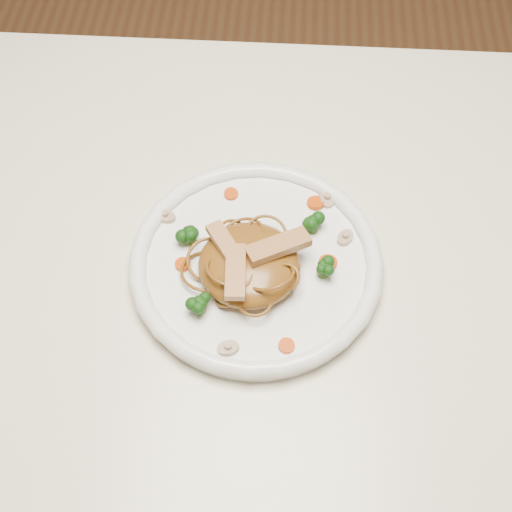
{
  "coord_description": "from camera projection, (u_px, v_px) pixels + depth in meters",
  "views": [
    {
      "loc": [
        0.03,
        -0.45,
        1.46
      ],
      "look_at": [
        0.0,
        -0.0,
        0.78
      ],
      "focal_mm": 49.82,
      "sensor_mm": 36.0,
      "label": 1
    }
  ],
  "objects": [
    {
      "name": "carrot_3",
      "position": [
        231.0,
        194.0,
        0.88
      ],
      "size": [
        0.02,
        0.02,
        0.0
      ],
      "primitive_type": "cylinder",
      "rotation": [
        0.0,
        0.0,
        0.02
      ],
      "color": "#C03707",
      "rests_on": "plate"
    },
    {
      "name": "noodle_mound",
      "position": [
        249.0,
        265.0,
        0.81
      ],
      "size": [
        0.13,
        0.13,
        0.04
      ],
      "primitive_type": "ellipsoid",
      "rotation": [
        0.0,
        0.0,
        -0.16
      ],
      "color": "brown",
      "rests_on": "plate"
    },
    {
      "name": "chicken_c",
      "position": [
        235.0,
        272.0,
        0.77
      ],
      "size": [
        0.03,
        0.07,
        0.01
      ],
      "primitive_type": "cube",
      "rotation": [
        0.0,
        0.0,
        4.76
      ],
      "color": "tan",
      "rests_on": "noodle_mound"
    },
    {
      "name": "mushroom_1",
      "position": [
        345.0,
        238.0,
        0.84
      ],
      "size": [
        0.03,
        0.03,
        0.01
      ],
      "primitive_type": "cylinder",
      "rotation": [
        0.0,
        0.0,
        1.0
      ],
      "color": "#C0AD90",
      "rests_on": "plate"
    },
    {
      "name": "carrot_2",
      "position": [
        328.0,
        262.0,
        0.82
      ],
      "size": [
        0.03,
        0.03,
        0.0
      ],
      "primitive_type": "cylinder",
      "rotation": [
        0.0,
        0.0,
        0.31
      ],
      "color": "#C03707",
      "rests_on": "plate"
    },
    {
      "name": "broccoli_2",
      "position": [
        199.0,
        304.0,
        0.78
      ],
      "size": [
        0.03,
        0.03,
        0.03
      ],
      "primitive_type": null,
      "rotation": [
        0.0,
        0.0,
        -0.01
      ],
      "color": "#13410D",
      "rests_on": "plate"
    },
    {
      "name": "ground",
      "position": [
        254.0,
        462.0,
        1.47
      ],
      "size": [
        4.0,
        4.0,
        0.0
      ],
      "primitive_type": "plane",
      "color": "brown",
      "rests_on": "ground"
    },
    {
      "name": "carrot_1",
      "position": [
        183.0,
        264.0,
        0.82
      ],
      "size": [
        0.02,
        0.02,
        0.0
      ],
      "primitive_type": "cylinder",
      "rotation": [
        0.0,
        0.0,
        -0.14
      ],
      "color": "#C03707",
      "rests_on": "plate"
    },
    {
      "name": "mushroom_3",
      "position": [
        327.0,
        199.0,
        0.88
      ],
      "size": [
        0.03,
        0.03,
        0.01
      ],
      "primitive_type": "cylinder",
      "rotation": [
        0.0,
        0.0,
        1.62
      ],
      "color": "#C0AD90",
      "rests_on": "plate"
    },
    {
      "name": "carrot_0",
      "position": [
        316.0,
        203.0,
        0.87
      ],
      "size": [
        0.03,
        0.03,
        0.0
      ],
      "primitive_type": "cylinder",
      "rotation": [
        0.0,
        0.0,
        -0.18
      ],
      "color": "#C03707",
      "rests_on": "plate"
    },
    {
      "name": "chicken_a",
      "position": [
        278.0,
        246.0,
        0.79
      ],
      "size": [
        0.08,
        0.06,
        0.01
      ],
      "primitive_type": "cube",
      "rotation": [
        0.0,
        0.0,
        0.5
      ],
      "color": "tan",
      "rests_on": "noodle_mound"
    },
    {
      "name": "chicken_b",
      "position": [
        225.0,
        244.0,
        0.8
      ],
      "size": [
        0.05,
        0.06,
        0.01
      ],
      "primitive_type": "cube",
      "rotation": [
        0.0,
        0.0,
        2.16
      ],
      "color": "tan",
      "rests_on": "noodle_mound"
    },
    {
      "name": "broccoli_0",
      "position": [
        313.0,
        223.0,
        0.84
      ],
      "size": [
        0.03,
        0.03,
        0.03
      ],
      "primitive_type": null,
      "rotation": [
        0.0,
        0.0,
        -0.16
      ],
      "color": "#13410D",
      "rests_on": "plate"
    },
    {
      "name": "plate",
      "position": [
        256.0,
        266.0,
        0.83
      ],
      "size": [
        0.36,
        0.36,
        0.02
      ],
      "primitive_type": "cylinder",
      "rotation": [
        0.0,
        0.0,
        -0.29
      ],
      "color": "white",
      "rests_on": "table"
    },
    {
      "name": "carrot_4",
      "position": [
        286.0,
        346.0,
        0.77
      ],
      "size": [
        0.02,
        0.02,
        0.0
      ],
      "primitive_type": "cylinder",
      "rotation": [
        0.0,
        0.0,
        0.13
      ],
      "color": "#C03707",
      "rests_on": "plate"
    },
    {
      "name": "broccoli_1",
      "position": [
        187.0,
        233.0,
        0.83
      ],
      "size": [
        0.03,
        0.03,
        0.03
      ],
      "primitive_type": null,
      "rotation": [
        0.0,
        0.0,
        -0.09
      ],
      "color": "#13410D",
      "rests_on": "plate"
    },
    {
      "name": "mushroom_2",
      "position": [
        166.0,
        216.0,
        0.86
      ],
      "size": [
        0.03,
        0.03,
        0.01
      ],
      "primitive_type": "cylinder",
      "rotation": [
        0.0,
        0.0,
        -0.36
      ],
      "color": "#C0AD90",
      "rests_on": "plate"
    },
    {
      "name": "mushroom_0",
      "position": [
        228.0,
        348.0,
        0.76
      ],
      "size": [
        0.03,
        0.03,
        0.01
      ],
      "primitive_type": "cylinder",
      "rotation": [
        0.0,
        0.0,
        0.29
      ],
      "color": "#C0AD90",
      "rests_on": "plate"
    },
    {
      "name": "broccoli_3",
      "position": [
        323.0,
        267.0,
        0.81
      ],
      "size": [
        0.03,
        0.03,
        0.03
      ],
      "primitive_type": null,
      "rotation": [
        0.0,
        0.0,
        -0.19
      ],
      "color": "#13410D",
      "rests_on": "plate"
    },
    {
      "name": "table",
      "position": [
        253.0,
        308.0,
        0.93
      ],
      "size": [
        1.2,
        0.8,
        0.75
      ],
      "color": "silver",
      "rests_on": "ground"
    }
  ]
}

